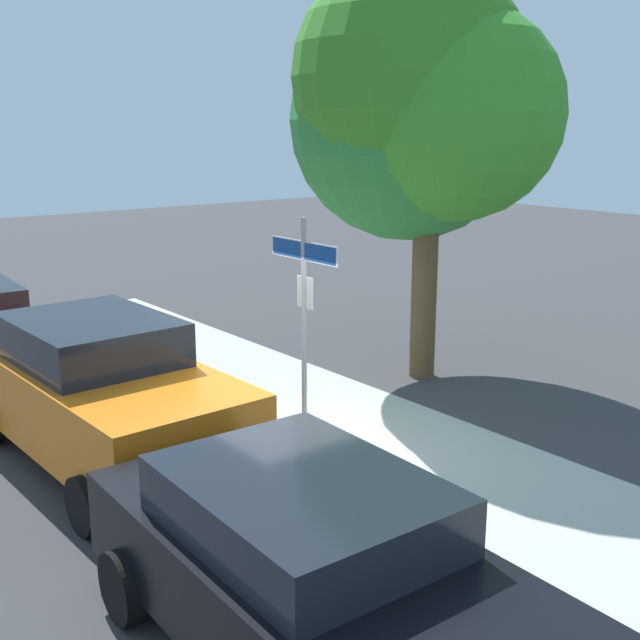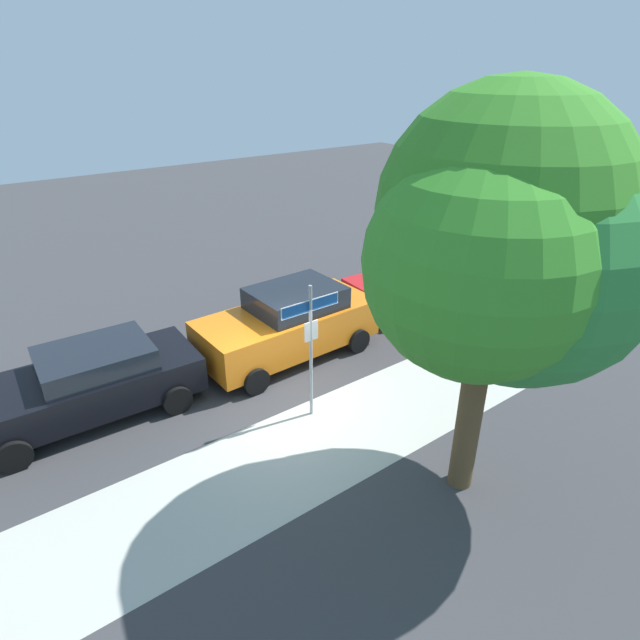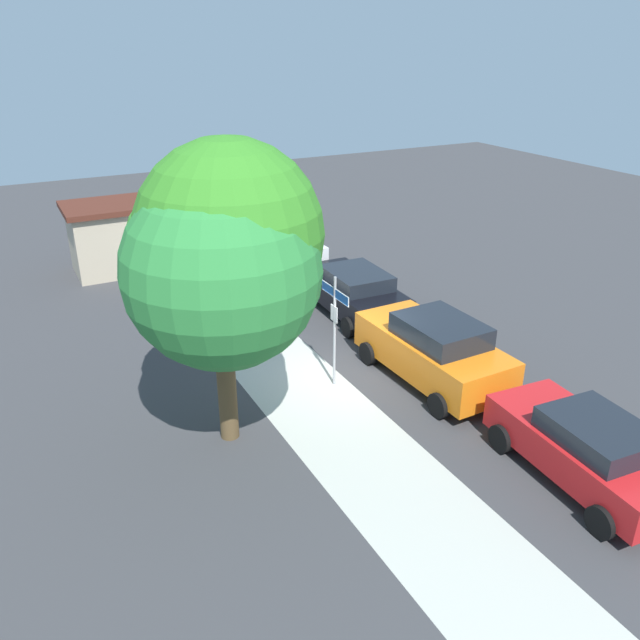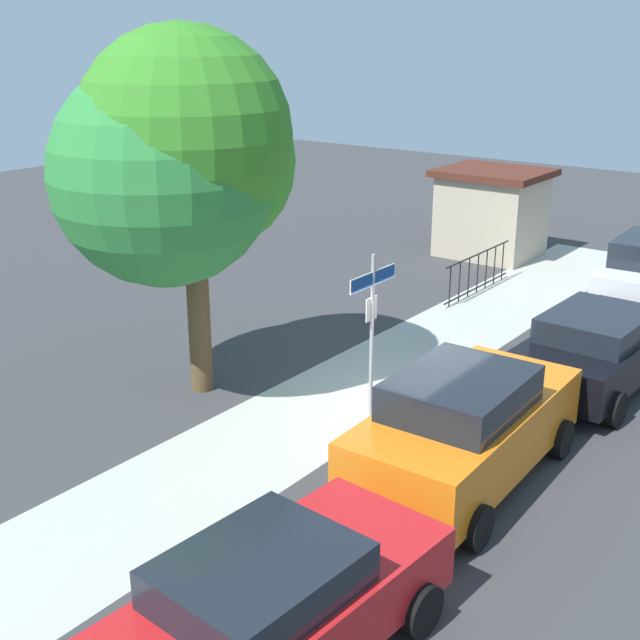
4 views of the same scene
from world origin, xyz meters
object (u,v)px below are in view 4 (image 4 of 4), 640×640
Objects in this scene: shade_tree at (185,156)px; car_black at (599,347)px; car_red at (274,606)px; utility_shed at (491,212)px; car_orange at (465,426)px; street_sign at (372,309)px.

car_black is (4.92, -6.00, -3.68)m from shade_tree.
car_black is (9.60, -0.10, 0.02)m from car_red.
shade_tree is 8.59m from car_black.
shade_tree is at bearing -179.31° from utility_shed.
car_black is at bearing -5.84° from car_orange.
utility_shed is (12.79, 0.15, -3.15)m from shade_tree.
car_red is 1.39× the size of utility_shed.
utility_shed reaches higher than car_orange.
car_black reaches higher than car_red.
car_orange reaches higher than car_red.
utility_shed is (12.67, 5.79, 0.42)m from car_orange.
utility_shed is at bearing 0.69° from shade_tree.
street_sign is 0.97× the size of utility_shed.
utility_shed is at bearing 23.08° from car_orange.
utility_shed is (7.87, 6.16, 0.53)m from car_black.
shade_tree is at bearing 89.73° from car_orange.
utility_shed reaches higher than car_black.
street_sign reaches higher than car_black.
shade_tree is at bearing 55.30° from car_red.
street_sign reaches higher than car_orange.
street_sign is 0.45× the size of shade_tree.
shade_tree is 2.18× the size of utility_shed.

